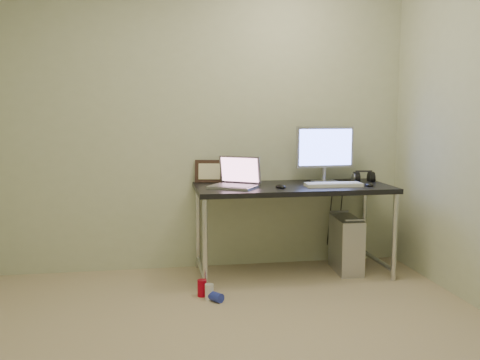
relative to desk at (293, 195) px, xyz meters
name	(u,v)px	position (x,y,z in m)	size (l,w,h in m)	color
floor	(238,353)	(-0.69, -1.40, -0.67)	(3.50, 3.50, 0.00)	tan
wall_back	(205,124)	(-0.69, 0.35, 0.58)	(3.50, 0.02, 2.50)	beige
desk	(293,195)	(0.00, 0.00, 0.00)	(1.60, 0.70, 0.75)	black
tower_computer	(346,244)	(0.48, 0.01, -0.44)	(0.22, 0.45, 0.49)	#B5B5BA
cable_a	(330,218)	(0.43, 0.30, -0.27)	(0.01, 0.01, 0.70)	black
cable_b	(340,221)	(0.52, 0.28, -0.29)	(0.01, 0.01, 0.72)	black
can_red	(202,288)	(-0.80, -0.43, -0.61)	(0.07, 0.07, 0.12)	#AB0519
can_white	(209,292)	(-0.75, -0.51, -0.61)	(0.06, 0.06, 0.12)	white
can_blue	(215,297)	(-0.71, -0.55, -0.64)	(0.07, 0.07, 0.12)	#2532AB
laptop	(236,180)	(-0.48, -0.02, 0.14)	(0.45, 0.43, 0.25)	#ACACB4
monitor	(325,150)	(0.32, 0.15, 0.36)	(0.51, 0.16, 0.48)	#ACACB4
keyboard	(333,185)	(0.31, -0.10, 0.09)	(0.46, 0.15, 0.03)	silver
mouse_right	(369,184)	(0.60, -0.14, 0.10)	(0.06, 0.10, 0.03)	black
mouse_left	(281,186)	(-0.13, -0.12, 0.10)	(0.07, 0.11, 0.04)	black
headphones	(364,178)	(0.67, 0.14, 0.11)	(0.19, 0.11, 0.12)	black
picture_frame	(209,171)	(-0.66, 0.30, 0.18)	(0.24, 0.03, 0.19)	black
webcam	(235,172)	(-0.43, 0.29, 0.16)	(0.05, 0.04, 0.11)	silver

